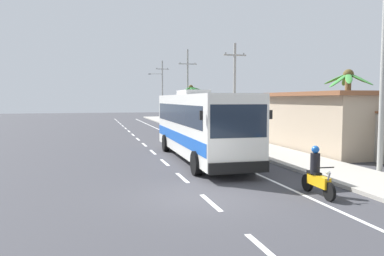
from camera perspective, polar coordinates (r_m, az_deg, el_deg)
The scene contains 14 objects.
ground_plane at distance 12.63m, azimuth 2.02°, elevation -10.48°, with size 160.00×160.00×0.00m, color #3A3A3F.
sidewalk_kerb at distance 24.23m, azimuth 10.61°, elevation -3.20°, with size 3.20×90.00×0.14m, color #A8A399.
lane_markings at distance 27.43m, azimuth -2.95°, elevation -2.39°, with size 3.47×71.89×0.01m.
boundary_wall at distance 29.38m, azimuth 13.99°, elevation 0.37°, with size 0.24×60.00×2.49m, color #9E998E.
coach_bus_foreground at distance 20.24m, azimuth 1.14°, elevation 0.73°, with size 3.06×11.88×3.75m.
motorcycle_beside_bus at distance 13.45m, azimuth 18.32°, elevation -6.83°, with size 0.56×1.96×1.67m.
pedestrian_near_kerb at distance 32.29m, azimuth 5.10°, elevation 0.36°, with size 0.36×0.36×1.62m.
pedestrian_midwalk at distance 34.64m, azimuth 2.59°, elevation 0.80°, with size 0.36×0.36×1.78m.
utility_pole_nearest at distance 18.21m, azimuth 26.96°, elevation 9.97°, with size 2.01×0.24×9.97m.
utility_pole_mid at distance 33.50m, azimuth 6.43°, elevation 6.06°, with size 2.09×0.24×8.08m.
utility_pole_far at distance 50.42m, azimuth -0.67°, elevation 6.47°, with size 2.52×0.24×9.77m.
utility_pole_distant at distance 67.62m, azimuth -4.56°, elevation 6.15°, with size 3.69×0.24×10.01m.
palm_nearest at distance 22.57m, azimuth 22.41°, elevation 4.53°, with size 2.81×2.67×4.88m.
palm_third at distance 47.75m, azimuth -0.18°, elevation 5.07°, with size 3.88×3.71×5.03m.
Camera 1 is at (-3.54, -11.68, 3.24)m, focal length 35.39 mm.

